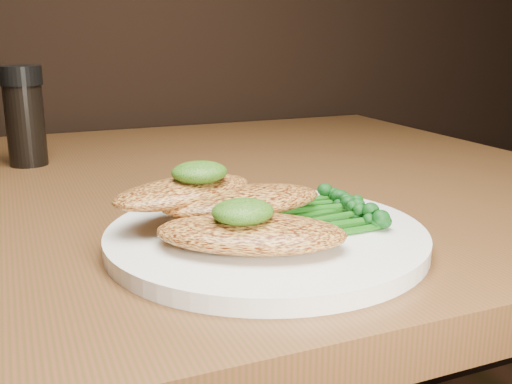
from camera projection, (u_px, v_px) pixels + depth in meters
name	position (u px, v px, depth m)	size (l,w,h in m)	color
plate	(266.00, 237.00, 0.49)	(0.26, 0.26, 0.01)	white
chicken_front	(251.00, 233.00, 0.44)	(0.14, 0.08, 0.02)	#CA8C40
chicken_mid	(242.00, 201.00, 0.50)	(0.14, 0.07, 0.02)	#CA8C40
chicken_back	(184.00, 191.00, 0.50)	(0.13, 0.07, 0.02)	#CA8C40
pesto_front	(243.00, 212.00, 0.44)	(0.05, 0.04, 0.02)	black
pesto_back	(199.00, 172.00, 0.50)	(0.05, 0.04, 0.02)	black
broccolini_bundle	(308.00, 212.00, 0.50)	(0.12, 0.09, 0.02)	#195913
pepper_grinder	(25.00, 116.00, 0.76)	(0.05, 0.05, 0.13)	black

